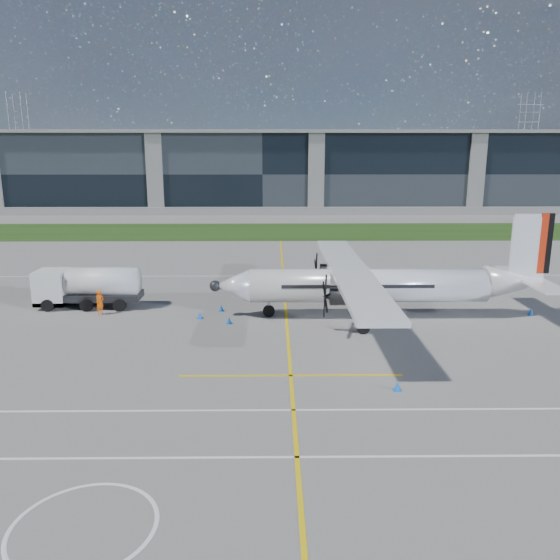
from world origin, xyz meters
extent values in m
plane|color=slate|center=(0.00, 40.00, 0.00)|extent=(400.00, 400.00, 0.00)
cube|color=#1B3B10|center=(0.00, 48.00, 0.02)|extent=(400.00, 18.00, 0.04)
cube|color=black|center=(0.00, 80.00, 7.50)|extent=(120.00, 20.00, 15.00)
cube|color=black|center=(0.00, 140.00, 3.00)|extent=(400.00, 6.00, 6.00)
cube|color=yellow|center=(3.00, 10.00, 0.01)|extent=(0.20, 70.00, 0.01)
cube|color=white|center=(0.00, -14.00, 0.01)|extent=(90.00, 0.15, 0.01)
imported|color=#F25907|center=(-10.67, 5.41, 1.07)|extent=(0.97, 1.06, 2.13)
cone|color=blue|center=(8.29, -7.92, 0.25)|extent=(0.36, 0.36, 0.50)
cone|color=blue|center=(-3.21, 4.36, 0.25)|extent=(0.36, 0.36, 0.50)
cone|color=blue|center=(21.00, 5.02, 0.25)|extent=(0.36, 0.36, 0.50)
cone|color=blue|center=(-1.86, 6.18, 0.25)|extent=(0.36, 0.36, 0.50)
cone|color=blue|center=(-1.04, 3.12, 0.25)|extent=(0.36, 0.36, 0.50)
camera|label=1|loc=(2.12, -33.23, 11.71)|focal=35.00mm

